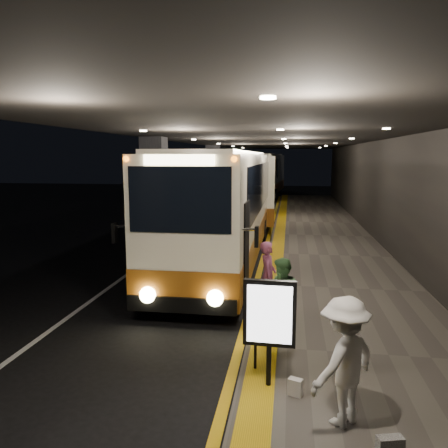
% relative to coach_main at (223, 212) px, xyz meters
% --- Properties ---
extents(ground, '(90.00, 90.00, 0.00)m').
position_rel_coach_main_xyz_m(ground, '(-1.00, -3.77, -1.81)').
color(ground, black).
extents(lane_line_white, '(0.12, 50.00, 0.01)m').
position_rel_coach_main_xyz_m(lane_line_white, '(-2.80, 1.23, -1.81)').
color(lane_line_white, silver).
rests_on(lane_line_white, ground).
extents(kerb_stripe_yellow, '(0.18, 50.00, 0.01)m').
position_rel_coach_main_xyz_m(kerb_stripe_yellow, '(1.35, 1.23, -1.81)').
color(kerb_stripe_yellow, gold).
rests_on(kerb_stripe_yellow, ground).
extents(sidewalk, '(4.50, 50.00, 0.15)m').
position_rel_coach_main_xyz_m(sidewalk, '(3.75, 1.23, -1.74)').
color(sidewalk, '#514C44').
rests_on(sidewalk, ground).
extents(tactile_strip, '(0.50, 50.00, 0.01)m').
position_rel_coach_main_xyz_m(tactile_strip, '(1.85, 1.23, -1.66)').
color(tactile_strip, gold).
rests_on(tactile_strip, sidewalk).
extents(terminal_wall, '(0.10, 50.00, 6.00)m').
position_rel_coach_main_xyz_m(terminal_wall, '(6.00, 1.23, 1.19)').
color(terminal_wall, black).
rests_on(terminal_wall, ground).
extents(support_columns, '(0.80, 24.80, 4.40)m').
position_rel_coach_main_xyz_m(support_columns, '(-2.50, 0.23, 0.39)').
color(support_columns, black).
rests_on(support_columns, ground).
extents(canopy, '(9.00, 50.00, 0.40)m').
position_rel_coach_main_xyz_m(canopy, '(1.50, 1.23, 2.79)').
color(canopy, black).
rests_on(canopy, support_columns).
extents(coach_main, '(2.55, 12.16, 3.78)m').
position_rel_coach_main_xyz_m(coach_main, '(0.00, 0.00, 0.00)').
color(coach_main, '#EFE6C8').
rests_on(coach_main, ground).
extents(coach_second, '(3.20, 12.00, 3.73)m').
position_rel_coach_main_xyz_m(coach_second, '(-0.03, 11.59, -0.02)').
color(coach_second, '#EFE6C8').
rests_on(coach_second, ground).
extents(coach_third, '(3.32, 12.32, 3.83)m').
position_rel_coach_main_xyz_m(coach_third, '(-0.04, 26.24, 0.02)').
color(coach_third, '#EFE6C8').
rests_on(coach_third, ground).
extents(passenger_boarding, '(0.39, 0.59, 1.62)m').
position_rel_coach_main_xyz_m(passenger_boarding, '(1.80, -4.81, -0.85)').
color(passenger_boarding, '#AF527E').
rests_on(passenger_boarding, sidewalk).
extents(passenger_waiting_green, '(0.84, 0.89, 1.57)m').
position_rel_coach_main_xyz_m(passenger_waiting_green, '(2.17, -6.25, -0.88)').
color(passenger_waiting_green, '#477F46').
rests_on(passenger_waiting_green, sidewalk).
extents(passenger_waiting_white, '(1.17, 1.19, 1.77)m').
position_rel_coach_main_xyz_m(passenger_waiting_white, '(3.04, -9.14, -0.78)').
color(passenger_waiting_white, silver).
rests_on(passenger_waiting_white, sidewalk).
extents(bag_plain, '(0.24, 0.19, 0.26)m').
position_rel_coach_main_xyz_m(bag_plain, '(2.42, -8.56, -1.53)').
color(bag_plain, beige).
rests_on(bag_plain, sidewalk).
extents(info_sign, '(0.82, 0.15, 1.72)m').
position_rel_coach_main_xyz_m(info_sign, '(2.00, -8.34, -0.50)').
color(info_sign, black).
rests_on(info_sign, sidewalk).
extents(stanchion_post, '(0.05, 0.05, 1.06)m').
position_rel_coach_main_xyz_m(stanchion_post, '(1.75, -7.82, -1.13)').
color(stanchion_post, black).
rests_on(stanchion_post, sidewalk).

